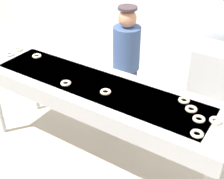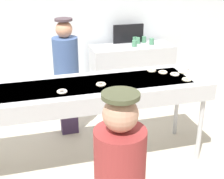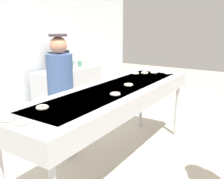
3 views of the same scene
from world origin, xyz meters
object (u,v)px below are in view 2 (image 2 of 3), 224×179
Objects in this scene: prep_counter at (132,71)px; paper_cup_2 at (138,41)px; sugar_donut_7 at (187,79)px; paper_cup_4 at (135,39)px; sugar_donut_1 at (151,70)px; sugar_donut_8 at (62,92)px; sugar_donut_2 at (163,72)px; sugar_donut_6 at (185,68)px; paper_cup_3 at (134,43)px; sugar_donut_5 at (175,74)px; worker_baker at (66,71)px; paper_cup_1 at (152,41)px; sugar_donut_0 at (101,84)px; fryer_conveyor at (85,92)px; menu_display at (128,34)px; sugar_donut_3 at (182,72)px; paper_cup_0 at (144,39)px.

prep_counter is 0.55m from paper_cup_2.
sugar_donut_7 is 1.03× the size of paper_cup_4.
sugar_donut_8 is at bearing -162.16° from sugar_donut_1.
sugar_donut_2 is 0.34m from sugar_donut_6.
paper_cup_3 is (0.06, 2.02, -0.07)m from sugar_donut_7.
sugar_donut_6 reaches higher than prep_counter.
worker_baker reaches higher than sugar_donut_5.
sugar_donut_5 is 1.03× the size of paper_cup_1.
worker_baker reaches higher than paper_cup_1.
sugar_donut_0 is 2.18m from paper_cup_3.
sugar_donut_7 is (1.18, -0.20, 0.11)m from fryer_conveyor.
sugar_donut_2 is at bearing -100.56° from paper_cup_2.
prep_counter is 13.35× the size of paper_cup_1.
menu_display reaches higher than fryer_conveyor.
paper_cup_1 is (0.32, 1.81, -0.07)m from sugar_donut_3.
prep_counter is (0.32, 1.66, -0.59)m from sugar_donut_1.
sugar_donut_7 is at bearing -93.93° from paper_cup_4.
sugar_donut_1 is 1.03× the size of paper_cup_2.
paper_cup_4 is (0.12, 0.22, 0.52)m from prep_counter.
sugar_donut_3 is at bearing -88.71° from prep_counter.
paper_cup_4 is (1.44, 1.29, 0.04)m from worker_baker.
paper_cup_0 is at bearing -12.77° from menu_display.
paper_cup_2 is at bearing -161.58° from paper_cup_0.
sugar_donut_8 is 2.76m from paper_cup_1.
sugar_donut_3 is 0.08× the size of prep_counter.
fryer_conveyor is 2.28m from prep_counter.
paper_cup_2 is (0.35, 1.89, -0.07)m from sugar_donut_2.
sugar_donut_7 is 2.27m from paper_cup_0.
paper_cup_1 is (0.40, 2.07, -0.07)m from sugar_donut_7.
sugar_donut_0 is 1.00× the size of sugar_donut_7.
prep_counter is at bearing 94.40° from sugar_donut_6.
fryer_conveyor is 0.35m from sugar_donut_8.
paper_cup_1 is at bearing 76.20° from sugar_donut_5.
sugar_donut_3 is at bearing -22.43° from sugar_donut_1.
fryer_conveyor is 26.52× the size of paper_cup_0.
sugar_donut_1 is at bearing -104.54° from paper_cup_2.
sugar_donut_1 is 1.93m from paper_cup_0.
paper_cup_1 is at bearing -30.03° from paper_cup_2.
fryer_conveyor is 0.22m from sugar_donut_0.
fryer_conveyor is 0.80m from worker_baker.
paper_cup_3 is at bearing 93.89° from sugar_donut_6.
sugar_donut_8 is (-1.18, -0.38, 0.00)m from sugar_donut_1.
paper_cup_1 is at bearing -63.82° from paper_cup_0.
paper_cup_2 is at bearing 55.68° from fryer_conveyor.
sugar_donut_2 is (0.84, 0.19, 0.00)m from sugar_donut_0.
paper_cup_3 is at bearing 86.47° from sugar_donut_5.
sugar_donut_0 is at bearing -167.55° from sugar_donut_6.
fryer_conveyor is at bearing 153.80° from sugar_donut_0.
worker_baker is 2.92× the size of menu_display.
sugar_donut_2 is 1.00× the size of sugar_donut_8.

